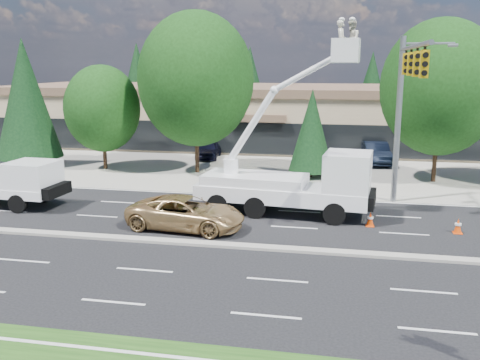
% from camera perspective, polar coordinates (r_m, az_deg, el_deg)
% --- Properties ---
extents(ground, '(140.00, 140.00, 0.00)m').
position_cam_1_polar(ground, '(23.40, -7.33, -6.65)').
color(ground, black).
rests_on(ground, ground).
extents(concrete_apron, '(140.00, 22.00, 0.01)m').
position_cam_1_polar(concrete_apron, '(42.27, 1.18, 2.00)').
color(concrete_apron, '#9A978C').
rests_on(concrete_apron, ground).
extents(road_median, '(120.00, 0.55, 0.12)m').
position_cam_1_polar(road_median, '(23.39, -7.33, -6.51)').
color(road_median, '#9A978C').
rests_on(road_median, ground).
extents(strip_mall, '(50.40, 15.40, 5.50)m').
position_cam_1_polar(strip_mall, '(51.66, 3.11, 7.03)').
color(strip_mall, tan).
rests_on(strip_mall, ground).
extents(tree_front_b, '(4.78, 4.78, 9.43)m').
position_cam_1_polar(tree_front_b, '(42.83, -21.86, 8.08)').
color(tree_front_b, '#332114').
rests_on(tree_front_b, ground).
extents(tree_front_c, '(5.42, 5.42, 7.53)m').
position_cam_1_polar(tree_front_c, '(39.96, -14.47, 7.39)').
color(tree_front_c, '#332114').
rests_on(tree_front_c, ground).
extents(tree_front_d, '(8.02, 8.02, 11.13)m').
position_cam_1_polar(tree_front_d, '(37.38, -4.74, 10.66)').
color(tree_front_d, '#332114').
rests_on(tree_front_d, ground).
extents(tree_front_e, '(3.02, 3.02, 5.95)m').
position_cam_1_polar(tree_front_e, '(36.30, 7.66, 5.28)').
color(tree_front_e, '#332114').
rests_on(tree_front_e, ground).
extents(tree_front_f, '(7.51, 7.51, 10.42)m').
position_cam_1_polar(tree_front_f, '(36.48, 20.60, 9.23)').
color(tree_front_f, '#332114').
rests_on(tree_front_f, ground).
extents(tree_back_a, '(5.12, 5.12, 10.08)m').
position_cam_1_polar(tree_back_a, '(67.83, -10.87, 10.27)').
color(tree_back_a, '#332114').
rests_on(tree_back_a, ground).
extents(tree_back_b, '(4.87, 4.87, 9.60)m').
position_cam_1_polar(tree_back_b, '(63.99, 1.05, 10.15)').
color(tree_back_b, '#332114').
rests_on(tree_back_b, ground).
extents(tree_back_c, '(4.52, 4.52, 8.92)m').
position_cam_1_polar(tree_back_c, '(63.10, 13.85, 9.43)').
color(tree_back_c, '#332114').
rests_on(tree_back_c, ground).
extents(signal_mast, '(2.76, 10.16, 9.00)m').
position_cam_1_polar(signal_mast, '(28.21, 17.16, 8.70)').
color(signal_mast, gray).
rests_on(signal_mast, ground).
extents(utility_pickup, '(6.64, 2.84, 2.50)m').
position_cam_1_polar(utility_pickup, '(31.44, -23.54, -0.73)').
color(utility_pickup, white).
rests_on(utility_pickup, ground).
extents(bucket_truck, '(9.11, 3.56, 9.67)m').
position_cam_1_polar(bucket_truck, '(27.04, 6.36, 0.53)').
color(bucket_truck, white).
rests_on(bucket_truck, ground).
extents(traffic_cone_b, '(0.40, 0.40, 0.70)m').
position_cam_1_polar(traffic_cone_b, '(27.06, -8.26, -3.31)').
color(traffic_cone_b, '#E34107').
rests_on(traffic_cone_b, ground).
extents(traffic_cone_c, '(0.40, 0.40, 0.70)m').
position_cam_1_polar(traffic_cone_c, '(26.93, -6.32, -3.33)').
color(traffic_cone_c, '#E34107').
rests_on(traffic_cone_c, ground).
extents(traffic_cone_d, '(0.40, 0.40, 0.70)m').
position_cam_1_polar(traffic_cone_d, '(26.15, 13.72, -4.09)').
color(traffic_cone_d, '#E34107').
rests_on(traffic_cone_d, ground).
extents(traffic_cone_e, '(0.40, 0.40, 0.70)m').
position_cam_1_polar(traffic_cone_e, '(26.33, 22.23, -4.56)').
color(traffic_cone_e, '#E34107').
rests_on(traffic_cone_e, ground).
extents(minivan, '(5.69, 3.04, 1.52)m').
position_cam_1_polar(minivan, '(25.06, -5.77, -3.51)').
color(minivan, tan).
rests_on(minivan, ground).
extents(parked_car_west, '(2.12, 4.41, 1.45)m').
position_cam_1_polar(parked_car_west, '(43.65, -3.40, 3.27)').
color(parked_car_west, black).
rests_on(parked_car_west, ground).
extents(parked_car_east, '(2.39, 5.26, 1.67)m').
position_cam_1_polar(parked_car_east, '(42.58, 14.28, 2.84)').
color(parked_car_east, black).
rests_on(parked_car_east, ground).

